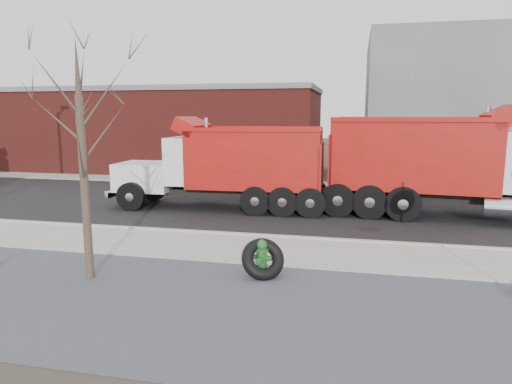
% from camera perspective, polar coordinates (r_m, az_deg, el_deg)
% --- Properties ---
extents(ground, '(120.00, 120.00, 0.00)m').
position_cam_1_polar(ground, '(12.08, -0.02, -7.70)').
color(ground, '#383328').
rests_on(ground, ground).
extents(gravel_verge, '(60.00, 5.00, 0.03)m').
position_cam_1_polar(gravel_verge, '(8.90, -5.01, -14.18)').
color(gravel_verge, slate).
rests_on(gravel_verge, ground).
extents(sidewalk, '(60.00, 2.50, 0.06)m').
position_cam_1_polar(sidewalk, '(12.30, 0.23, -7.23)').
color(sidewalk, '#9E9B93').
rests_on(sidewalk, ground).
extents(curb, '(60.00, 0.15, 0.11)m').
position_cam_1_polar(curb, '(13.52, 1.40, -5.56)').
color(curb, '#9E9B93').
rests_on(curb, ground).
extents(road, '(60.00, 9.40, 0.02)m').
position_cam_1_polar(road, '(18.09, 4.27, -1.81)').
color(road, black).
rests_on(road, ground).
extents(far_sidewalk, '(60.00, 2.00, 0.06)m').
position_cam_1_polar(far_sidewalk, '(23.66, 6.23, 0.93)').
color(far_sidewalk, '#9E9B93').
rests_on(far_sidewalk, ground).
extents(building_grey, '(12.00, 10.00, 8.00)m').
position_cam_1_polar(building_grey, '(29.98, 25.32, 9.52)').
color(building_grey, gray).
rests_on(building_grey, ground).
extents(building_brick, '(20.20, 8.20, 5.30)m').
position_cam_1_polar(building_brick, '(30.90, -11.55, 7.73)').
color(building_brick, maroon).
rests_on(building_brick, ground).
extents(bare_tree, '(3.20, 3.20, 5.20)m').
position_cam_1_polar(bare_tree, '(10.35, -21.04, 7.32)').
color(bare_tree, '#382D23').
rests_on(bare_tree, ground).
extents(fire_hydrant, '(0.49, 0.47, 0.86)m').
position_cam_1_polar(fire_hydrant, '(10.35, 0.70, -8.43)').
color(fire_hydrant, '#266630').
rests_on(fire_hydrant, ground).
extents(truck_tire, '(1.22, 1.13, 0.96)m').
position_cam_1_polar(truck_tire, '(10.25, 0.87, -8.39)').
color(truck_tire, black).
rests_on(truck_tire, ground).
extents(dump_truck_red_a, '(9.80, 3.51, 3.88)m').
position_cam_1_polar(dump_truck_red_a, '(17.27, 23.21, 3.46)').
color(dump_truck_red_a, black).
rests_on(dump_truck_red_a, ground).
extents(dump_truck_red_b, '(8.23, 2.62, 3.47)m').
position_cam_1_polar(dump_truck_red_b, '(17.39, -3.42, 3.59)').
color(dump_truck_red_b, black).
rests_on(dump_truck_red_b, ground).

